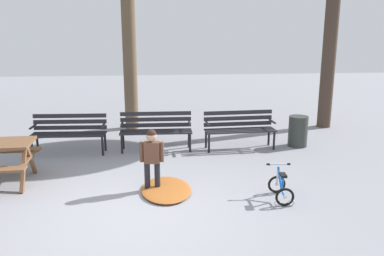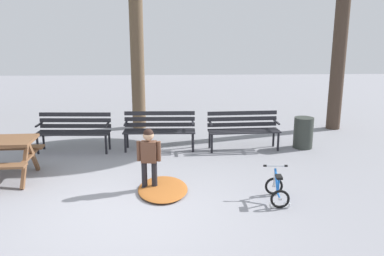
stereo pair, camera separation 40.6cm
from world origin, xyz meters
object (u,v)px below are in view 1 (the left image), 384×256
object	(u,v)px
kids_bicycle	(281,188)
trash_bin	(298,131)
park_bench_left	(156,128)
child_standing	(152,155)
park_bench_right	(239,126)
park_bench_far_left	(69,130)

from	to	relation	value
kids_bicycle	trash_bin	world-z (taller)	trash_bin
park_bench_left	child_standing	distance (m)	2.38
park_bench_right	trash_bin	bearing A→B (deg)	0.94
child_standing	trash_bin	distance (m)	4.12
child_standing	trash_bin	xyz separation A→B (m)	(3.38, 2.34, -0.28)
child_standing	park_bench_far_left	bearing A→B (deg)	127.91
child_standing	kids_bicycle	world-z (taller)	child_standing
kids_bicycle	trash_bin	bearing A→B (deg)	65.61
park_bench_right	trash_bin	xyz separation A→B (m)	(1.40, 0.02, -0.15)
park_bench_left	child_standing	bearing A→B (deg)	-92.19
park_bench_left	trash_bin	xyz separation A→B (m)	(3.29, -0.03, -0.15)
park_bench_left	child_standing	size ratio (longest dim) A/B	1.50
park_bench_far_left	park_bench_left	xyz separation A→B (m)	(1.90, 0.05, 0.00)
park_bench_left	park_bench_right	size ratio (longest dim) A/B	0.99
park_bench_right	kids_bicycle	size ratio (longest dim) A/B	2.81
park_bench_far_left	kids_bicycle	distance (m)	4.84
park_bench_far_left	park_bench_right	distance (m)	3.79
kids_bicycle	trash_bin	xyz separation A→B (m)	(1.32, 2.92, 0.15)
park_bench_far_left	park_bench_left	bearing A→B (deg)	1.63
trash_bin	park_bench_left	bearing A→B (deg)	179.40
park_bench_right	trash_bin	size ratio (longest dim) A/B	2.28
park_bench_far_left	park_bench_left	distance (m)	1.90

